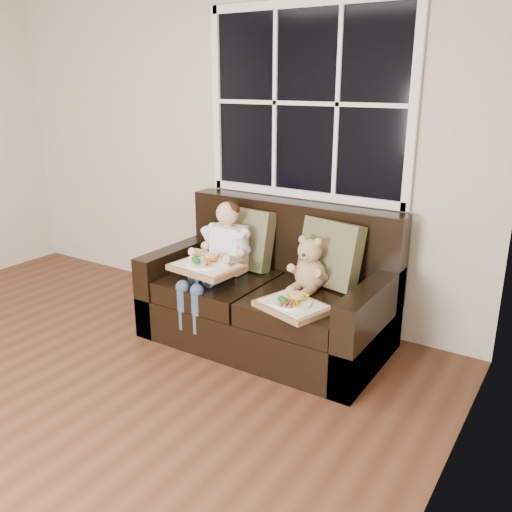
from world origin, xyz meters
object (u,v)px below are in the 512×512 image
Objects in this scene: child at (221,252)px; tray_right at (293,305)px; loveseat at (271,299)px; teddy_bear at (309,268)px; tray_left at (207,266)px.

child is 1.64× the size of tray_right.
child reaches higher than tray_right.
loveseat is 4.42× the size of teddy_bear.
child reaches higher than teddy_bear.
teddy_bear reaches higher than tray_right.
tray_left reaches higher than tray_right.
tray_left is at bearing -89.14° from child.
child is at bearing 97.04° from tray_left.
tray_right is (0.38, -0.36, 0.17)m from loveseat.
loveseat is 0.53m from tray_left.
child is 2.13× the size of teddy_bear.
tray_right is (0.73, -0.25, -0.15)m from child.
tray_right is (0.08, -0.37, -0.12)m from teddy_bear.
child is 0.79m from tray_right.
loveseat is 3.41× the size of tray_left.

